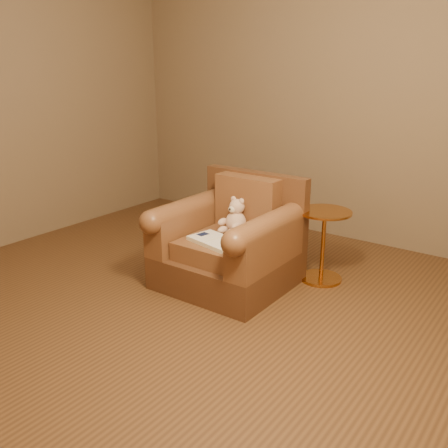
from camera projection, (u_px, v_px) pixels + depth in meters
The scene contains 6 objects.
floor at pixel (173, 301), 3.52m from camera, with size 4.00×4.00×0.00m, color brown.
room at pixel (164, 43), 2.98m from camera, with size 4.02×4.02×2.71m.
armchair at pixel (231, 244), 3.73m from camera, with size 0.89×0.85×0.80m.
teddy_bear at pixel (235, 219), 3.74m from camera, with size 0.20×0.23×0.27m.
guidebook at pixel (215, 241), 3.54m from camera, with size 0.42×0.30×0.03m.
side_table at pixel (323, 243), 3.78m from camera, with size 0.40×0.40×0.56m.
Camera 1 is at (2.17, -2.35, 1.61)m, focal length 40.00 mm.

